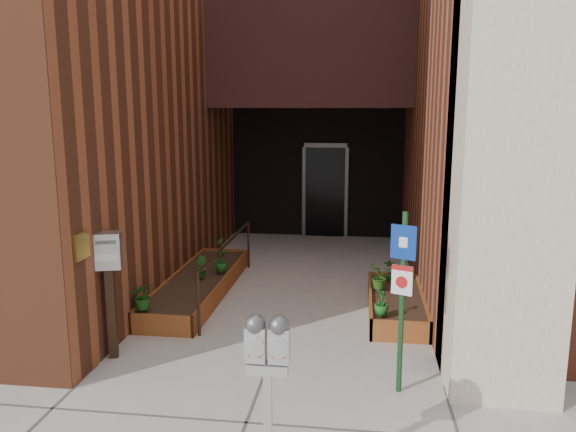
% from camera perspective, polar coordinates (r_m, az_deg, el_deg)
% --- Properties ---
extents(ground, '(80.00, 80.00, 0.00)m').
position_cam_1_polar(ground, '(6.65, -2.46, -15.84)').
color(ground, '#9E9991').
rests_on(ground, ground).
extents(architecture, '(20.00, 14.60, 10.00)m').
position_cam_1_polar(architecture, '(12.95, 2.13, 19.71)').
color(architecture, brown).
rests_on(architecture, ground).
extents(planter_left, '(0.90, 3.60, 0.30)m').
position_cam_1_polar(planter_left, '(9.38, -9.00, -6.99)').
color(planter_left, brown).
rests_on(planter_left, ground).
extents(planter_right, '(0.80, 2.20, 0.30)m').
position_cam_1_polar(planter_right, '(8.55, 10.92, -8.83)').
color(planter_right, brown).
rests_on(planter_right, ground).
extents(handrail, '(0.04, 3.34, 0.90)m').
position_cam_1_polar(handrail, '(9.03, -6.16, -3.55)').
color(handrail, black).
rests_on(handrail, ground).
extents(parking_meter, '(0.33, 0.15, 1.50)m').
position_cam_1_polar(parking_meter, '(4.30, -2.10, -14.23)').
color(parking_meter, '#B8B8BB').
rests_on(parking_meter, ground).
extents(sign_post, '(0.25, 0.12, 1.96)m').
position_cam_1_polar(sign_post, '(5.95, 11.53, -6.76)').
color(sign_post, '#14381A').
rests_on(sign_post, ground).
extents(payment_dropbox, '(0.36, 0.31, 1.56)m').
position_cam_1_polar(payment_dropbox, '(7.01, -17.74, -5.08)').
color(payment_dropbox, black).
rests_on(payment_dropbox, ground).
extents(shrub_left_a, '(0.46, 0.46, 0.38)m').
position_cam_1_polar(shrub_left_a, '(7.93, -14.48, -7.83)').
color(shrub_left_a, '#1B5618').
rests_on(shrub_left_a, planter_left).
extents(shrub_left_b, '(0.26, 0.26, 0.34)m').
position_cam_1_polar(shrub_left_b, '(9.21, -8.85, -5.12)').
color(shrub_left_b, '#1B5418').
rests_on(shrub_left_b, planter_left).
extents(shrub_left_c, '(0.29, 0.29, 0.38)m').
position_cam_1_polar(shrub_left_c, '(9.46, -6.83, -4.53)').
color(shrub_left_c, '#185217').
rests_on(shrub_left_c, planter_left).
extents(shrub_left_d, '(0.24, 0.24, 0.33)m').
position_cam_1_polar(shrub_left_d, '(10.53, -6.89, -3.06)').
color(shrub_left_d, '#205117').
rests_on(shrub_left_d, planter_left).
extents(shrub_right_a, '(0.20, 0.20, 0.35)m').
position_cam_1_polar(shrub_right_a, '(7.58, 9.49, -8.63)').
color(shrub_right_a, '#1A5C1E').
rests_on(shrub_right_a, planter_right).
extents(shrub_right_b, '(0.21, 0.21, 0.35)m').
position_cam_1_polar(shrub_right_b, '(9.04, 10.27, -5.43)').
color(shrub_right_b, '#1D5C1A').
rests_on(shrub_right_b, planter_right).
extents(shrub_right_c, '(0.42, 0.42, 0.37)m').
position_cam_1_polar(shrub_right_c, '(8.62, 9.26, -6.14)').
color(shrub_right_c, '#285618').
rests_on(shrub_right_c, planter_right).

